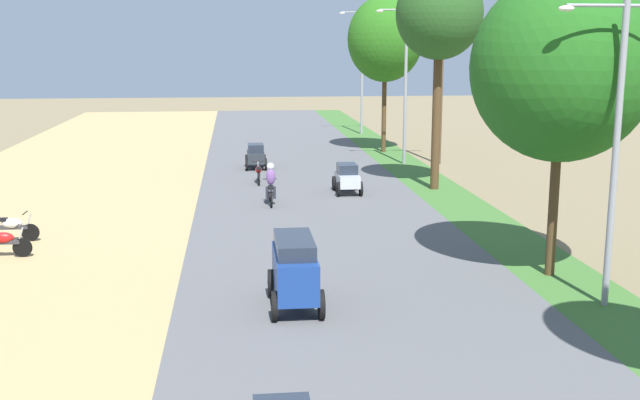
# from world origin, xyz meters

# --- Properties ---
(parked_motorbike_fifth) EXTENTS (1.80, 0.54, 0.94)m
(parked_motorbike_fifth) POSITION_xyz_m (-9.82, 19.77, 0.55)
(parked_motorbike_fifth) COLOR black
(parked_motorbike_fifth) RESTS_ON dirt_shoulder
(parked_motorbike_sixth) EXTENTS (1.80, 0.54, 0.94)m
(parked_motorbike_sixth) POSITION_xyz_m (-10.07, 21.68, 0.55)
(parked_motorbike_sixth) COLOR black
(parked_motorbike_sixth) RESTS_ON dirt_shoulder
(median_tree_second) EXTENTS (4.70, 4.70, 8.00)m
(median_tree_second) POSITION_xyz_m (5.47, 16.36, 5.60)
(median_tree_second) COLOR #4C351E
(median_tree_second) RESTS_ON median_strip
(median_tree_third) EXTENTS (3.62, 3.62, 9.28)m
(median_tree_third) POSITION_xyz_m (5.58, 29.16, 7.37)
(median_tree_third) COLOR #4C351E
(median_tree_third) RESTS_ON median_strip
(median_tree_fourth) EXTENTS (4.26, 4.26, 8.83)m
(median_tree_fourth) POSITION_xyz_m (5.60, 40.96, 6.47)
(median_tree_fourth) COLOR #4C351E
(median_tree_fourth) RESTS_ON median_strip
(streetlamp_near) EXTENTS (3.16, 0.20, 7.14)m
(streetlamp_near) POSITION_xyz_m (5.80, 13.83, 4.21)
(streetlamp_near) COLOR gray
(streetlamp_near) RESTS_ON median_strip
(streetlamp_mid) EXTENTS (3.16, 0.20, 7.98)m
(streetlamp_mid) POSITION_xyz_m (5.80, 36.32, 4.65)
(streetlamp_mid) COLOR gray
(streetlamp_mid) RESTS_ON median_strip
(streetlamp_far) EXTENTS (3.16, 0.20, 8.39)m
(streetlamp_far) POSITION_xyz_m (5.80, 50.07, 4.86)
(streetlamp_far) COLOR gray
(streetlamp_far) RESTS_ON median_strip
(utility_pole_near) EXTENTS (1.80, 0.20, 8.22)m
(utility_pole_near) POSITION_xyz_m (7.70, 36.43, 4.30)
(utility_pole_near) COLOR brown
(utility_pole_near) RESTS_ON ground
(car_van_blue) EXTENTS (1.19, 2.41, 1.67)m
(car_van_blue) POSITION_xyz_m (-1.62, 14.44, 1.02)
(car_van_blue) COLOR navy
(car_van_blue) RESTS_ON road_strip
(car_hatchback_silver) EXTENTS (1.04, 2.00, 1.23)m
(car_hatchback_silver) POSITION_xyz_m (1.67, 28.53, 0.75)
(car_hatchback_silver) COLOR #B7BCC1
(car_hatchback_silver) RESTS_ON road_strip
(car_hatchback_charcoal) EXTENTS (1.04, 2.00, 1.23)m
(car_hatchback_charcoal) POSITION_xyz_m (-1.94, 35.53, 0.75)
(car_hatchback_charcoal) COLOR #282D33
(car_hatchback_charcoal) RESTS_ON road_strip
(motorbike_ahead_second) EXTENTS (0.54, 1.80, 1.66)m
(motorbike_ahead_second) POSITION_xyz_m (-1.62, 26.45, 0.86)
(motorbike_ahead_second) COLOR black
(motorbike_ahead_second) RESTS_ON road_strip
(motorbike_ahead_third) EXTENTS (0.54, 1.80, 0.94)m
(motorbike_ahead_third) POSITION_xyz_m (-1.94, 31.32, 0.57)
(motorbike_ahead_third) COLOR black
(motorbike_ahead_third) RESTS_ON road_strip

